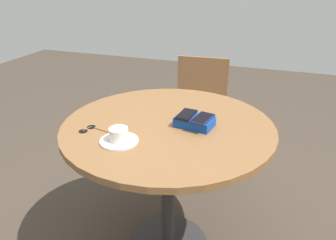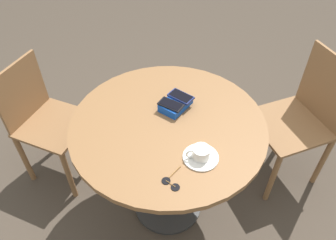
{
  "view_description": "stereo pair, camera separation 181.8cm",
  "coord_description": "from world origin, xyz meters",
  "px_view_note": "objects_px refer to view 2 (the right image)",
  "views": [
    {
      "loc": [
        -0.47,
        1.35,
        1.46
      ],
      "look_at": [
        0.0,
        0.0,
        0.8
      ],
      "focal_mm": 35.0,
      "sensor_mm": 36.0,
      "label": 1
    },
    {
      "loc": [
        1.08,
        0.54,
        1.96
      ],
      "look_at": [
        0.0,
        0.0,
        0.8
      ],
      "focal_mm": 35.0,
      "sensor_mm": 36.0,
      "label": 2
    }
  ],
  "objects_px": {
    "phone_box": "(176,104)",
    "round_table": "(168,139)",
    "phone_navy": "(181,96)",
    "chair_far_side": "(46,121)",
    "phone_black": "(171,104)",
    "sunglasses": "(171,183)",
    "saucer": "(201,157)",
    "coffee_cup": "(201,153)",
    "chair_near_window": "(300,119)"
  },
  "relations": [
    {
      "from": "round_table",
      "to": "sunglasses",
      "type": "height_order",
      "value": "sunglasses"
    },
    {
      "from": "phone_black",
      "to": "chair_far_side",
      "type": "relative_size",
      "value": 0.16
    },
    {
      "from": "phone_box",
      "to": "phone_navy",
      "type": "height_order",
      "value": "phone_navy"
    },
    {
      "from": "saucer",
      "to": "coffee_cup",
      "type": "relative_size",
      "value": 1.64
    },
    {
      "from": "chair_far_side",
      "to": "sunglasses",
      "type": "bearing_deg",
      "value": 75.57
    },
    {
      "from": "saucer",
      "to": "coffee_cup",
      "type": "distance_m",
      "value": 0.03
    },
    {
      "from": "phone_navy",
      "to": "chair_near_window",
      "type": "height_order",
      "value": "chair_near_window"
    },
    {
      "from": "coffee_cup",
      "to": "chair_far_side",
      "type": "bearing_deg",
      "value": -94.32
    },
    {
      "from": "phone_navy",
      "to": "chair_near_window",
      "type": "relative_size",
      "value": 0.16
    },
    {
      "from": "phone_box",
      "to": "round_table",
      "type": "bearing_deg",
      "value": 7.9
    },
    {
      "from": "phone_black",
      "to": "coffee_cup",
      "type": "xyz_separation_m",
      "value": [
        0.23,
        0.26,
        -0.01
      ]
    },
    {
      "from": "phone_navy",
      "to": "coffee_cup",
      "type": "xyz_separation_m",
      "value": [
        0.31,
        0.24,
        -0.01
      ]
    },
    {
      "from": "phone_box",
      "to": "saucer",
      "type": "bearing_deg",
      "value": 43.95
    },
    {
      "from": "phone_black",
      "to": "saucer",
      "type": "bearing_deg",
      "value": 49.85
    },
    {
      "from": "saucer",
      "to": "chair_far_side",
      "type": "height_order",
      "value": "chair_far_side"
    },
    {
      "from": "phone_box",
      "to": "phone_navy",
      "type": "xyz_separation_m",
      "value": [
        -0.04,
        0.01,
        0.03
      ]
    },
    {
      "from": "chair_near_window",
      "to": "phone_navy",
      "type": "bearing_deg",
      "value": -50.65
    },
    {
      "from": "phone_box",
      "to": "chair_near_window",
      "type": "distance_m",
      "value": 0.9
    },
    {
      "from": "phone_navy",
      "to": "phone_black",
      "type": "bearing_deg",
      "value": -13.16
    },
    {
      "from": "round_table",
      "to": "coffee_cup",
      "type": "height_order",
      "value": "coffee_cup"
    },
    {
      "from": "chair_near_window",
      "to": "chair_far_side",
      "type": "bearing_deg",
      "value": -63.61
    },
    {
      "from": "phone_box",
      "to": "chair_near_window",
      "type": "bearing_deg",
      "value": 130.93
    },
    {
      "from": "chair_near_window",
      "to": "chair_far_side",
      "type": "relative_size",
      "value": 1.07
    },
    {
      "from": "saucer",
      "to": "chair_far_side",
      "type": "relative_size",
      "value": 0.19
    },
    {
      "from": "round_table",
      "to": "phone_navy",
      "type": "xyz_separation_m",
      "value": [
        -0.17,
        -0.01,
        0.18
      ]
    },
    {
      "from": "saucer",
      "to": "coffee_cup",
      "type": "bearing_deg",
      "value": -54.54
    },
    {
      "from": "phone_navy",
      "to": "phone_black",
      "type": "height_order",
      "value": "same"
    },
    {
      "from": "phone_box",
      "to": "phone_navy",
      "type": "relative_size",
      "value": 1.3
    },
    {
      "from": "phone_box",
      "to": "sunglasses",
      "type": "bearing_deg",
      "value": 23.42
    },
    {
      "from": "phone_black",
      "to": "sunglasses",
      "type": "bearing_deg",
      "value": 26.46
    },
    {
      "from": "phone_box",
      "to": "coffee_cup",
      "type": "height_order",
      "value": "coffee_cup"
    },
    {
      "from": "saucer",
      "to": "chair_near_window",
      "type": "xyz_separation_m",
      "value": [
        -0.82,
        0.38,
        -0.29
      ]
    },
    {
      "from": "coffee_cup",
      "to": "sunglasses",
      "type": "distance_m",
      "value": 0.2
    },
    {
      "from": "sunglasses",
      "to": "chair_far_side",
      "type": "bearing_deg",
      "value": -104.43
    },
    {
      "from": "chair_far_side",
      "to": "chair_near_window",
      "type": "bearing_deg",
      "value": 116.39
    },
    {
      "from": "phone_black",
      "to": "phone_navy",
      "type": "bearing_deg",
      "value": 166.84
    },
    {
      "from": "phone_box",
      "to": "chair_far_side",
      "type": "bearing_deg",
      "value": -77.68
    },
    {
      "from": "round_table",
      "to": "chair_near_window",
      "type": "height_order",
      "value": "chair_near_window"
    },
    {
      "from": "sunglasses",
      "to": "chair_far_side",
      "type": "height_order",
      "value": "chair_far_side"
    },
    {
      "from": "saucer",
      "to": "phone_black",
      "type": "bearing_deg",
      "value": -130.15
    },
    {
      "from": "phone_black",
      "to": "chair_near_window",
      "type": "distance_m",
      "value": 0.94
    },
    {
      "from": "sunglasses",
      "to": "chair_far_side",
      "type": "xyz_separation_m",
      "value": [
        -0.27,
        -1.05,
        -0.32
      ]
    },
    {
      "from": "phone_black",
      "to": "coffee_cup",
      "type": "distance_m",
      "value": 0.35
    },
    {
      "from": "phone_black",
      "to": "round_table",
      "type": "bearing_deg",
      "value": 16.87
    },
    {
      "from": "coffee_cup",
      "to": "chair_near_window",
      "type": "bearing_deg",
      "value": 155.1
    },
    {
      "from": "chair_near_window",
      "to": "round_table",
      "type": "bearing_deg",
      "value": -42.35
    },
    {
      "from": "phone_navy",
      "to": "coffee_cup",
      "type": "bearing_deg",
      "value": 38.31
    },
    {
      "from": "phone_navy",
      "to": "chair_far_side",
      "type": "xyz_separation_m",
      "value": [
        0.23,
        -0.86,
        -0.37
      ]
    },
    {
      "from": "saucer",
      "to": "chair_near_window",
      "type": "distance_m",
      "value": 0.95
    },
    {
      "from": "saucer",
      "to": "sunglasses",
      "type": "distance_m",
      "value": 0.2
    }
  ]
}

